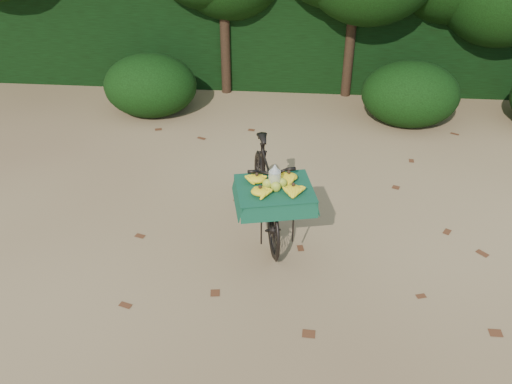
{
  "coord_description": "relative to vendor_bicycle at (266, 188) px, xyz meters",
  "views": [
    {
      "loc": [
        -0.36,
        -4.52,
        4.07
      ],
      "look_at": [
        -0.8,
        0.52,
        0.82
      ],
      "focal_mm": 38.0,
      "sensor_mm": 36.0,
      "label": 1
    }
  ],
  "objects": [
    {
      "name": "ground",
      "position": [
        0.72,
        -0.97,
        -0.58
      ],
      "size": [
        80.0,
        80.0,
        0.0
      ],
      "primitive_type": "plane",
      "color": "tan",
      "rests_on": "ground"
    },
    {
      "name": "leaf_litter",
      "position": [
        0.72,
        -0.32,
        -0.58
      ],
      "size": [
        7.0,
        7.3,
        0.01
      ],
      "primitive_type": null,
      "color": "#522A16",
      "rests_on": "ground"
    },
    {
      "name": "bush_clumps",
      "position": [
        1.22,
        3.33,
        -0.13
      ],
      "size": [
        8.8,
        1.7,
        0.9
      ],
      "primitive_type": null,
      "color": "black",
      "rests_on": "ground"
    },
    {
      "name": "vendor_bicycle",
      "position": [
        0.0,
        0.0,
        0.0
      ],
      "size": [
        1.07,
        1.99,
        1.15
      ],
      "rotation": [
        0.0,
        0.0,
        0.22
      ],
      "color": "black",
      "rests_on": "ground"
    },
    {
      "name": "hedge_backdrop",
      "position": [
        0.72,
        5.33,
        0.32
      ],
      "size": [
        26.0,
        1.8,
        1.8
      ],
      "primitive_type": "cube",
      "color": "black",
      "rests_on": "ground"
    }
  ]
}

